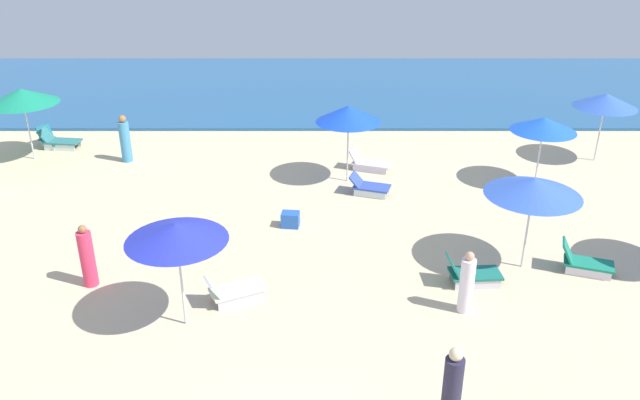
{
  "coord_description": "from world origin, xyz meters",
  "views": [
    {
      "loc": [
        0.44,
        -6.86,
        8.43
      ],
      "look_at": [
        0.46,
        8.95,
        0.99
      ],
      "focal_mm": 35.95,
      "sensor_mm": 36.0,
      "label": 1
    }
  ],
  "objects": [
    {
      "name": "ocean",
      "position": [
        0.0,
        23.78,
        0.06
      ],
      "size": [
        60.0,
        12.44,
        0.12
      ],
      "primitive_type": "cube",
      "color": "#225587",
      "rests_on": "ground_plane"
    },
    {
      "name": "umbrella_0",
      "position": [
        5.55,
        7.1,
        2.2
      ],
      "size": [
        2.32,
        2.32,
        2.42
      ],
      "color": "silver",
      "rests_on": "ground_plane"
    },
    {
      "name": "lounge_chair_0_0",
      "position": [
        7.0,
        6.84,
        0.28
      ],
      "size": [
        1.4,
        0.98,
        0.78
      ],
      "rotation": [
        0.0,
        0.0,
        1.24
      ],
      "color": "silver",
      "rests_on": "ground_plane"
    },
    {
      "name": "lounge_chair_0_1",
      "position": [
        4.07,
        6.31,
        0.28
      ],
      "size": [
        1.35,
        0.73,
        0.73
      ],
      "rotation": [
        0.0,
        0.0,
        1.63
      ],
      "color": "silver",
      "rests_on": "ground_plane"
    },
    {
      "name": "umbrella_1",
      "position": [
        7.46,
        12.27,
        2.04
      ],
      "size": [
        2.06,
        2.06,
        2.26
      ],
      "color": "silver",
      "rests_on": "ground_plane"
    },
    {
      "name": "umbrella_3",
      "position": [
        -2.51,
        4.69,
        2.27
      ],
      "size": [
        2.14,
        2.14,
        2.47
      ],
      "color": "silver",
      "rests_on": "ground_plane"
    },
    {
      "name": "lounge_chair_3_0",
      "position": [
        -1.56,
        5.6,
        0.26
      ],
      "size": [
        1.46,
        1.13,
        0.66
      ],
      "rotation": [
        0.0,
        0.0,
        2.02
      ],
      "color": "silver",
      "rests_on": "ground_plane"
    },
    {
      "name": "umbrella_4",
      "position": [
        1.33,
        12.56,
        2.3
      ],
      "size": [
        2.08,
        2.08,
        2.57
      ],
      "color": "silver",
      "rests_on": "ground_plane"
    },
    {
      "name": "lounge_chair_4_0",
      "position": [
        1.97,
        11.5,
        0.25
      ],
      "size": [
        1.38,
        0.99,
        0.62
      ],
      "rotation": [
        0.0,
        0.0,
        1.26
      ],
      "color": "silver",
      "rests_on": "ground_plane"
    },
    {
      "name": "lounge_chair_4_1",
      "position": [
        2.1,
        13.5,
        0.24
      ],
      "size": [
        1.5,
        0.99,
        0.69
      ],
      "rotation": [
        0.0,
        0.0,
        1.23
      ],
      "color": "silver",
      "rests_on": "ground_plane"
    },
    {
      "name": "umbrella_5",
      "position": [
        -9.81,
        14.53,
        2.3
      ],
      "size": [
        2.42,
        2.42,
        2.57
      ],
      "color": "silver",
      "rests_on": "ground_plane"
    },
    {
      "name": "lounge_chair_5_0",
      "position": [
        -9.27,
        15.59,
        0.28
      ],
      "size": [
        1.51,
        0.8,
        0.73
      ],
      "rotation": [
        0.0,
        0.0,
        1.46
      ],
      "color": "silver",
      "rests_on": "ground_plane"
    },
    {
      "name": "lounge_chair_5_1",
      "position": [
        -9.7,
        15.88,
        0.24
      ],
      "size": [
        1.28,
        1.2,
        0.69
      ],
      "rotation": [
        0.0,
        0.0,
        0.87
      ],
      "color": "silver",
      "rests_on": "ground_plane"
    },
    {
      "name": "umbrella_7",
      "position": [
        10.22,
        14.38,
        2.2
      ],
      "size": [
        2.15,
        2.15,
        2.44
      ],
      "color": "silver",
      "rests_on": "ground_plane"
    },
    {
      "name": "beachgoer_1",
      "position": [
        2.7,
        1.65,
        0.81
      ],
      "size": [
        0.38,
        0.38,
        1.71
      ],
      "rotation": [
        0.0,
        0.0,
        4.84
      ],
      "color": "#2A2740",
      "rests_on": "ground_plane"
    },
    {
      "name": "beachgoer_2",
      "position": [
        -6.4,
        14.31,
        0.79
      ],
      "size": [
        0.37,
        0.37,
        1.69
      ],
      "rotation": [
        0.0,
        0.0,
        1.55
      ],
      "color": "#428DBA",
      "rests_on": "ground_plane"
    },
    {
      "name": "beachgoer_3",
      "position": [
        -5.08,
        6.26,
        0.74
      ],
      "size": [
        0.44,
        0.44,
        1.61
      ],
      "rotation": [
        0.0,
        0.0,
        5.96
      ],
      "color": "#F3385E",
      "rests_on": "ground_plane"
    },
    {
      "name": "beachgoer_4",
      "position": [
        3.69,
        5.17,
        0.71
      ],
      "size": [
        0.44,
        0.44,
        1.52
      ],
      "rotation": [
        0.0,
        0.0,
        5.76
      ],
      "color": "white",
      "rests_on": "ground_plane"
    },
    {
      "name": "cooler_box_1",
      "position": [
        -0.4,
        9.29,
        0.21
      ],
      "size": [
        0.54,
        0.44,
        0.43
      ],
      "primitive_type": "cube",
      "rotation": [
        0.0,
        0.0,
        3.03
      ],
      "color": "#2457B1",
      "rests_on": "ground_plane"
    }
  ]
}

